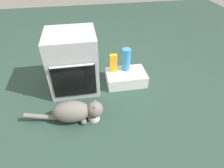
{
  "coord_description": "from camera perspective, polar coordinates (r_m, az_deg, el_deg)",
  "views": [
    {
      "loc": [
        0.04,
        -1.63,
        1.57
      ],
      "look_at": [
        0.33,
        0.0,
        0.25
      ],
      "focal_mm": 30.22,
      "sensor_mm": 36.0,
      "label": 1
    }
  ],
  "objects": [
    {
      "name": "water_bottle",
      "position": [
        2.44,
        4.34,
        7.36
      ],
      "size": [
        0.11,
        0.11,
        0.3
      ],
      "primitive_type": "cylinder",
      "color": "#388CD1",
      "rests_on": "pantry_cabinet"
    },
    {
      "name": "oven",
      "position": [
        2.32,
        -11.67,
        6.49
      ],
      "size": [
        0.57,
        0.57,
        0.74
      ],
      "color": "#B7BABF",
      "rests_on": "ground"
    },
    {
      "name": "pantry_cabinet",
      "position": [
        2.51,
        4.25,
        1.97
      ],
      "size": [
        0.51,
        0.34,
        0.16
      ],
      "primitive_type": "cube",
      "color": "white",
      "rests_on": "ground"
    },
    {
      "name": "juice_carton",
      "position": [
        2.42,
        0.43,
        6.32
      ],
      "size": [
        0.09,
        0.06,
        0.24
      ],
      "primitive_type": "cube",
      "color": "orange",
      "rests_on": "pantry_cabinet"
    },
    {
      "name": "ground",
      "position": [
        2.27,
        -8.18,
        -5.83
      ],
      "size": [
        8.0,
        8.0,
        0.0
      ],
      "primitive_type": "plane",
      "color": "#284238"
    },
    {
      "name": "cat",
      "position": [
        2.01,
        -10.93,
        -8.06
      ],
      "size": [
        0.83,
        0.27,
        0.25
      ],
      "rotation": [
        0.0,
        0.0,
        -0.11
      ],
      "color": "slate",
      "rests_on": "ground"
    },
    {
      "name": "food_bowl",
      "position": [
        2.07,
        -5.51,
        -9.89
      ],
      "size": [
        0.13,
        0.13,
        0.07
      ],
      "color": "white",
      "rests_on": "ground"
    }
  ]
}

